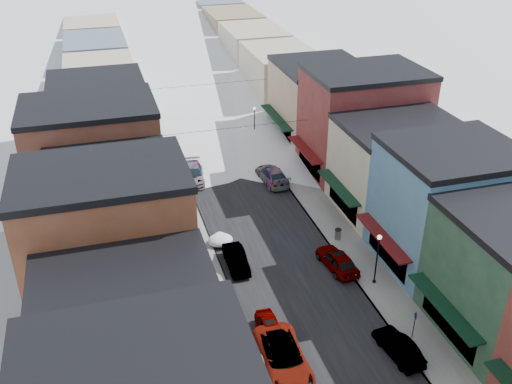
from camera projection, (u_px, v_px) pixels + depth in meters
road at (199, 117)px, 78.85m from camera, size 10.00×160.00×0.01m
sidewalk_left at (151, 121)px, 77.20m from camera, size 3.20×160.00×0.15m
sidewalk_right at (245, 112)px, 80.43m from camera, size 3.20×160.00×0.15m
curb_left at (163, 120)px, 77.58m from camera, size 0.10×160.00×0.15m
curb_right at (234, 113)px, 80.05m from camera, size 0.10×160.00×0.15m
bldg_l_cream at (131, 345)px, 33.26m from camera, size 11.30×8.20×9.50m
bldg_l_brick_near at (111, 251)px, 39.18m from camera, size 12.30×8.20×12.50m
bldg_l_grayblue at (113, 212)px, 47.31m from camera, size 11.30×9.20×9.00m
bldg_l_brick_far at (95, 158)px, 54.18m from camera, size 13.30×9.20×11.00m
bldg_l_tan at (101, 124)px, 63.10m from camera, size 11.30×11.20×10.00m
bldg_r_blue at (447, 206)px, 46.66m from camera, size 11.30×9.20×10.50m
bldg_r_cream at (398, 167)px, 54.74m from camera, size 12.30×9.20×9.00m
bldg_r_brick_far at (363, 121)px, 61.86m from camera, size 13.30×9.20×11.50m
bldg_r_tan at (319, 101)px, 70.53m from camera, size 11.30×11.20×9.50m
distant_blocks at (172, 48)px, 96.35m from camera, size 34.00×55.00×8.00m
overhead_cables at (218, 104)px, 65.34m from camera, size 16.40×15.04×0.04m
car_white_suv at (283, 358)px, 37.66m from camera, size 3.12×6.43×1.76m
car_silver_sedan at (270, 329)px, 40.42m from camera, size 1.65×3.95×1.34m
car_dark_hatch at (236, 259)px, 47.82m from camera, size 1.61×4.45×1.46m
car_silver_wagon at (193, 174)px, 61.71m from camera, size 2.89×5.76×1.60m
car_green_sedan at (399, 347)px, 38.79m from camera, size 2.03×4.49×1.43m
car_gray_suv at (337, 260)px, 47.57m from camera, size 2.52×5.04×1.65m
car_black_sedan at (272, 175)px, 61.40m from camera, size 2.71×5.88×1.67m
car_lane_silver at (191, 115)px, 77.47m from camera, size 2.09×4.40×1.45m
car_lane_white at (195, 80)px, 91.14m from camera, size 2.98×5.38×1.42m
parking_sign at (414, 323)px, 39.76m from camera, size 0.06×0.31×2.30m
trash_can at (338, 234)px, 51.37m from camera, size 0.60×0.60×1.02m
streetlamp_near at (378, 253)px, 44.69m from camera, size 0.37×0.37×4.48m
streetlamp_far at (254, 119)px, 70.63m from camera, size 0.35×0.35×4.18m
snow_pile_near at (272, 362)px, 37.79m from camera, size 2.65×2.83×1.12m
snow_pile_mid at (220, 240)px, 50.94m from camera, size 2.23×2.57×0.94m
snow_pile_far at (187, 162)px, 64.94m from camera, size 2.40×2.68×1.02m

